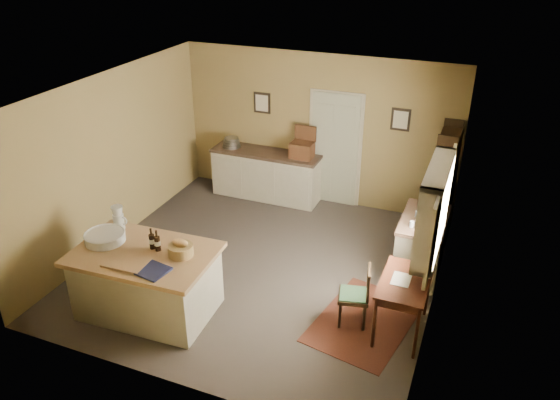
% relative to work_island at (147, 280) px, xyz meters
% --- Properties ---
extents(ground, '(5.00, 5.00, 0.00)m').
position_rel_work_island_xyz_m(ground, '(0.97, 1.49, -0.48)').
color(ground, '#493F38').
rests_on(ground, ground).
extents(wall_back, '(5.00, 0.10, 2.70)m').
position_rel_work_island_xyz_m(wall_back, '(0.97, 3.99, 0.87)').
color(wall_back, olive).
rests_on(wall_back, ground).
extents(wall_front, '(5.00, 0.10, 2.70)m').
position_rel_work_island_xyz_m(wall_front, '(0.97, -1.01, 0.87)').
color(wall_front, olive).
rests_on(wall_front, ground).
extents(wall_left, '(0.10, 5.00, 2.70)m').
position_rel_work_island_xyz_m(wall_left, '(-1.53, 1.49, 0.87)').
color(wall_left, olive).
rests_on(wall_left, ground).
extents(wall_right, '(0.10, 5.00, 2.70)m').
position_rel_work_island_xyz_m(wall_right, '(3.47, 1.49, 0.87)').
color(wall_right, olive).
rests_on(wall_right, ground).
extents(ceiling, '(5.00, 5.00, 0.00)m').
position_rel_work_island_xyz_m(ceiling, '(0.97, 1.49, 2.22)').
color(ceiling, silver).
rests_on(ceiling, wall_back).
extents(door, '(0.97, 0.06, 2.11)m').
position_rel_work_island_xyz_m(door, '(1.32, 3.96, 0.57)').
color(door, '#ADAD8F').
rests_on(door, ground).
extents(framed_prints, '(2.82, 0.02, 0.38)m').
position_rel_work_island_xyz_m(framed_prints, '(1.17, 3.97, 1.24)').
color(framed_prints, black).
rests_on(framed_prints, ground).
extents(window, '(0.25, 1.99, 1.12)m').
position_rel_work_island_xyz_m(window, '(3.40, 1.29, 1.07)').
color(window, beige).
rests_on(window, ground).
extents(work_island, '(1.84, 1.25, 1.20)m').
position_rel_work_island_xyz_m(work_island, '(0.00, 0.00, 0.00)').
color(work_island, beige).
rests_on(work_island, ground).
extents(sideboard, '(2.02, 0.58, 1.18)m').
position_rel_work_island_xyz_m(sideboard, '(0.12, 3.69, -0.00)').
color(sideboard, beige).
rests_on(sideboard, ground).
extents(rug, '(1.38, 1.78, 0.01)m').
position_rel_work_island_xyz_m(rug, '(2.72, 0.83, -0.48)').
color(rug, '#4E2112').
rests_on(rug, ground).
extents(writing_desk, '(0.58, 0.95, 0.82)m').
position_rel_work_island_xyz_m(writing_desk, '(3.17, 0.83, 0.19)').
color(writing_desk, black).
rests_on(writing_desk, ground).
extents(desk_chair, '(0.46, 0.46, 0.82)m').
position_rel_work_island_xyz_m(desk_chair, '(2.57, 0.77, -0.07)').
color(desk_chair, black).
rests_on(desk_chair, ground).
extents(right_cabinet, '(0.63, 1.13, 0.99)m').
position_rel_work_island_xyz_m(right_cabinet, '(3.17, 2.24, -0.02)').
color(right_cabinet, beige).
rests_on(right_cabinet, ground).
extents(shelving_unit, '(0.32, 0.84, 1.86)m').
position_rel_work_island_xyz_m(shelving_unit, '(3.32, 3.49, 0.45)').
color(shelving_unit, black).
rests_on(shelving_unit, ground).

